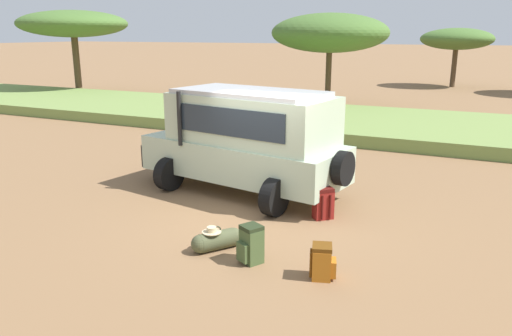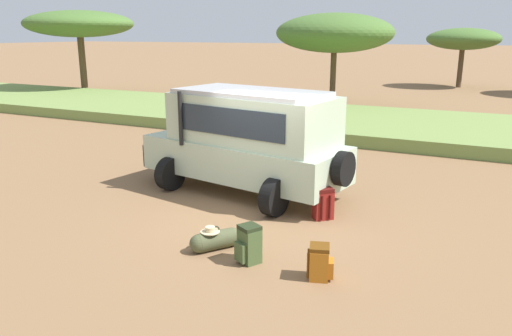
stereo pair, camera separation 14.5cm
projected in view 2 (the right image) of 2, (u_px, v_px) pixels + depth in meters
The scene contains 10 objects.
ground_plane at pixel (253, 214), 10.51m from camera, with size 320.00×320.00×0.00m, color olive.
grass_bank at pixel (372, 124), 19.60m from camera, with size 120.00×7.00×0.44m.
safari_vehicle at pixel (248, 139), 11.67m from camera, with size 5.47×3.27×2.44m.
backpack_beside_front_wheel at pixel (249, 244), 8.25m from camera, with size 0.43×0.47×0.65m.
backpack_cluster_center at pixel (320, 262), 7.71m from camera, with size 0.45×0.41×0.55m.
backpack_near_rear_wheel at pixel (323, 204), 10.19m from camera, with size 0.48×0.48×0.66m.
duffel_bag_low_black_case at pixel (215, 240), 8.79m from camera, with size 0.70×0.85×0.44m.
acacia_tree_far_left at pixel (79, 24), 29.74m from camera, with size 6.39×6.34×4.99m.
acacia_tree_left_mid at pixel (335, 33), 24.45m from camera, with size 5.76×5.76×4.64m.
acacia_tree_centre_back at pixel (463, 39), 34.03m from camera, with size 4.85×4.43×4.01m.
Camera 2 is at (4.39, -8.85, 3.70)m, focal length 35.00 mm.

